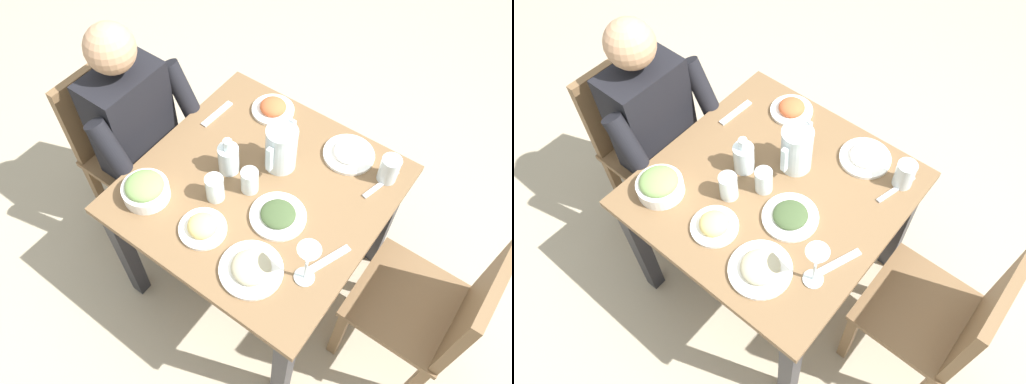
# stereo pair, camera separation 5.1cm
# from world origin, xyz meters

# --- Properties ---
(ground_plane) EXTENTS (8.00, 8.00, 0.00)m
(ground_plane) POSITION_xyz_m (0.00, 0.00, 0.00)
(ground_plane) COLOR tan
(dining_table) EXTENTS (0.91, 0.91, 0.71)m
(dining_table) POSITION_xyz_m (0.00, 0.00, 0.59)
(dining_table) COLOR brown
(dining_table) RESTS_ON ground_plane
(chair_near) EXTENTS (0.40, 0.40, 0.87)m
(chair_near) POSITION_xyz_m (0.04, -0.75, 0.49)
(chair_near) COLOR brown
(chair_near) RESTS_ON ground_plane
(chair_far) EXTENTS (0.40, 0.40, 0.87)m
(chair_far) POSITION_xyz_m (-0.05, 0.75, 0.49)
(chair_far) COLOR brown
(chair_far) RESTS_ON ground_plane
(diner_near) EXTENTS (0.48, 0.53, 1.17)m
(diner_near) POSITION_xyz_m (0.04, -0.54, 0.64)
(diner_near) COLOR black
(diner_near) RESTS_ON ground_plane
(water_pitcher) EXTENTS (0.16, 0.12, 0.19)m
(water_pitcher) POSITION_xyz_m (-0.13, -0.00, 0.81)
(water_pitcher) COLOR silver
(water_pitcher) RESTS_ON dining_table
(salad_bowl) EXTENTS (0.17, 0.17, 0.09)m
(salad_bowl) POSITION_xyz_m (0.28, -0.31, 0.75)
(salad_bowl) COLOR white
(salad_bowl) RESTS_ON dining_table
(plate_yoghurt) EXTENTS (0.20, 0.20, 0.04)m
(plate_yoghurt) POSITION_xyz_m (-0.33, 0.19, 0.73)
(plate_yoghurt) COLOR white
(plate_yoghurt) RESTS_ON dining_table
(plate_dolmas) EXTENTS (0.21, 0.21, 0.04)m
(plate_dolmas) POSITION_xyz_m (0.07, 0.13, 0.72)
(plate_dolmas) COLOR white
(plate_dolmas) RESTS_ON dining_table
(plate_beans) EXTENTS (0.22, 0.22, 0.05)m
(plate_beans) POSITION_xyz_m (0.29, 0.18, 0.73)
(plate_beans) COLOR white
(plate_beans) RESTS_ON dining_table
(plate_rice_curry) EXTENTS (0.18, 0.18, 0.06)m
(plate_rice_curry) POSITION_xyz_m (-0.35, -0.19, 0.73)
(plate_rice_curry) COLOR white
(plate_rice_curry) RESTS_ON dining_table
(plate_fries) EXTENTS (0.17, 0.17, 0.06)m
(plate_fries) POSITION_xyz_m (0.27, -0.05, 0.73)
(plate_fries) COLOR white
(plate_fries) RESTS_ON dining_table
(water_glass_by_pitcher) EXTENTS (0.07, 0.07, 0.11)m
(water_glass_by_pitcher) POSITION_xyz_m (-0.32, 0.36, 0.76)
(water_glass_by_pitcher) COLOR silver
(water_glass_by_pitcher) RESTS_ON dining_table
(water_glass_near_left) EXTENTS (0.07, 0.07, 0.10)m
(water_glass_near_left) POSITION_xyz_m (0.03, -0.02, 0.76)
(water_glass_near_left) COLOR silver
(water_glass_near_left) RESTS_ON dining_table
(water_glass_near_right) EXTENTS (0.07, 0.07, 0.11)m
(water_glass_near_right) POSITION_xyz_m (0.13, -0.10, 0.76)
(water_glass_near_right) COLOR silver
(water_glass_near_right) RESTS_ON dining_table
(wine_glass) EXTENTS (0.08, 0.08, 0.20)m
(wine_glass) POSITION_xyz_m (0.21, 0.34, 0.85)
(wine_glass) COLOR silver
(wine_glass) RESTS_ON dining_table
(oil_carafe) EXTENTS (0.08, 0.08, 0.16)m
(oil_carafe) POSITION_xyz_m (-0.00, -0.14, 0.77)
(oil_carafe) COLOR silver
(oil_carafe) RESTS_ON dining_table
(fork_near) EXTENTS (0.17, 0.09, 0.01)m
(fork_near) POSITION_xyz_m (0.11, 0.37, 0.71)
(fork_near) COLOR silver
(fork_near) RESTS_ON dining_table
(knife_near) EXTENTS (0.18, 0.06, 0.01)m
(knife_near) POSITION_xyz_m (-0.28, 0.36, 0.71)
(knife_near) COLOR silver
(knife_near) RESTS_ON dining_table
(fork_far) EXTENTS (0.17, 0.04, 0.01)m
(fork_far) POSITION_xyz_m (-0.20, -0.36, 0.71)
(fork_far) COLOR silver
(fork_far) RESTS_ON dining_table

